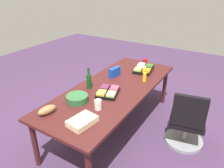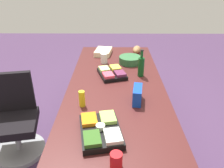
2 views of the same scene
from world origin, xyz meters
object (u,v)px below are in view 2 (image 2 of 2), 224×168
object	(u,v)px
red_solo_cup	(116,160)
salad_bowl	(130,60)
sheet_cake	(103,52)
bread_loaf	(137,50)
conference_table	(116,89)
wine_bottle	(141,66)
fruit_platter	(112,73)
chip_bag_blue	(137,95)
mustard_bottle	(82,99)
office_chair	(16,125)
veggie_tray	(101,130)
mayo_jar	(104,58)

from	to	relation	value
red_solo_cup	salad_bowl	bearing A→B (deg)	173.56
sheet_cake	bread_loaf	bearing A→B (deg)	96.86
conference_table	wine_bottle	bearing A→B (deg)	127.02
fruit_platter	salad_bowl	size ratio (longest dim) A/B	1.46
chip_bag_blue	red_solo_cup	world-z (taller)	chip_bag_blue
mustard_bottle	fruit_platter	world-z (taller)	mustard_bottle
office_chair	veggie_tray	distance (m)	1.25
veggie_tray	mustard_bottle	bearing A→B (deg)	-154.59
fruit_platter	mustard_bottle	bearing A→B (deg)	-22.08
sheet_cake	wine_bottle	bearing A→B (deg)	32.06
mayo_jar	mustard_bottle	distance (m)	1.07
office_chair	mustard_bottle	world-z (taller)	office_chair
salad_bowl	mustard_bottle	bearing A→B (deg)	-25.64
fruit_platter	veggie_tray	bearing A→B (deg)	-4.21
red_solo_cup	bread_loaf	size ratio (longest dim) A/B	0.46
conference_table	fruit_platter	xyz separation A→B (m)	(-0.22, -0.05, 0.09)
conference_table	salad_bowl	world-z (taller)	salad_bowl
sheet_cake	salad_bowl	bearing A→B (deg)	46.26
mustard_bottle	bread_loaf	xyz separation A→B (m)	(-1.47, 0.63, -0.03)
fruit_platter	veggie_tray	world-z (taller)	veggie_tray
chip_bag_blue	sheet_cake	bearing A→B (deg)	-164.22
fruit_platter	salad_bowl	distance (m)	0.46
office_chair	mayo_jar	world-z (taller)	office_chair
sheet_cake	red_solo_cup	bearing A→B (deg)	4.57
fruit_platter	bread_loaf	xyz separation A→B (m)	(-0.81, 0.36, 0.02)
bread_loaf	sheet_cake	size ratio (longest dim) A/B	0.75
fruit_platter	red_solo_cup	xyz separation A→B (m)	(1.38, 0.04, 0.02)
bread_loaf	veggie_tray	world-z (taller)	bread_loaf
office_chair	mayo_jar	distance (m)	1.35
salad_bowl	bread_loaf	bearing A→B (deg)	163.17
conference_table	chip_bag_blue	world-z (taller)	chip_bag_blue
mustard_bottle	conference_table	bearing A→B (deg)	144.24
salad_bowl	sheet_cake	world-z (taller)	salad_bowl
mayo_jar	red_solo_cup	size ratio (longest dim) A/B	1.19
mustard_bottle	wine_bottle	size ratio (longest dim) A/B	0.47
conference_table	mustard_bottle	distance (m)	0.56
red_solo_cup	salad_bowl	xyz separation A→B (m)	(-1.78, 0.20, -0.01)
chip_bag_blue	veggie_tray	world-z (taller)	chip_bag_blue
chip_bag_blue	fruit_platter	bearing A→B (deg)	-157.31
chip_bag_blue	fruit_platter	distance (m)	0.64
mayo_jar	wine_bottle	xyz separation A→B (m)	(0.41, 0.45, 0.06)
conference_table	bread_loaf	bearing A→B (deg)	162.96
fruit_platter	red_solo_cup	size ratio (longest dim) A/B	3.87
chip_bag_blue	mayo_jar	size ratio (longest dim) A/B	1.68
bread_loaf	fruit_platter	bearing A→B (deg)	-24.22
mayo_jar	red_solo_cup	world-z (taller)	mayo_jar
chip_bag_blue	veggie_tray	xyz separation A→B (m)	(0.48, -0.32, -0.04)
office_chair	bread_loaf	size ratio (longest dim) A/B	3.75
conference_table	office_chair	xyz separation A→B (m)	(0.21, -1.10, -0.34)
conference_table	wine_bottle	xyz separation A→B (m)	(-0.22, 0.29, 0.19)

